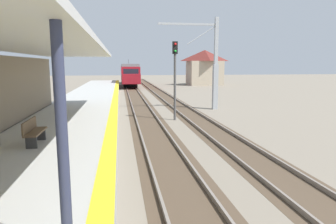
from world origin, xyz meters
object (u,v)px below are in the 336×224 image
at_px(platform_bench, 34,131).
at_px(catenary_pylon_far_side, 212,66).
at_px(rail_signal_post, 175,72).
at_px(distant_trackside_house, 205,67).
at_px(approaching_train, 129,73).

bearing_deg(platform_bench, catenary_pylon_far_side, 51.01).
xyz_separation_m(rail_signal_post, catenary_pylon_far_side, (3.92, 4.42, 0.41)).
distance_m(catenary_pylon_far_side, platform_bench, 17.00).
bearing_deg(rail_signal_post, distant_trackside_house, 71.02).
distance_m(rail_signal_post, distant_trackside_house, 36.68).
bearing_deg(catenary_pylon_far_side, distant_trackside_house, 75.19).
bearing_deg(platform_bench, distant_trackside_house, 66.78).
distance_m(approaching_train, catenary_pylon_far_side, 31.93).
bearing_deg(distant_trackside_house, rail_signal_post, -108.98).
relative_size(approaching_train, distant_trackside_house, 2.97).
bearing_deg(platform_bench, approaching_train, 83.83).
distance_m(approaching_train, distant_trackside_house, 13.89).
height_order(rail_signal_post, distant_trackside_house, distant_trackside_house).
relative_size(catenary_pylon_far_side, distant_trackside_house, 1.14).
height_order(approaching_train, platform_bench, approaching_train).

